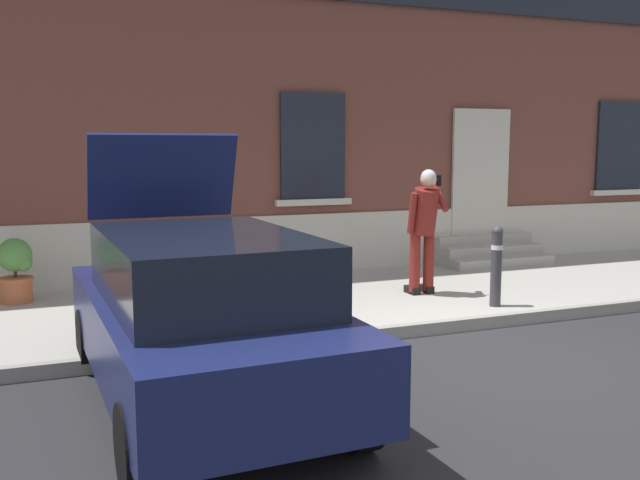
{
  "coord_description": "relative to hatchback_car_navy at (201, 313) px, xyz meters",
  "views": [
    {
      "loc": [
        -4.17,
        -6.1,
        2.22
      ],
      "look_at": [
        -1.08,
        1.6,
        1.1
      ],
      "focal_mm": 39.63,
      "sensor_mm": 36.0,
      "label": 1
    }
  ],
  "objects": [
    {
      "name": "building_facade",
      "position": [
        2.93,
        5.56,
        2.93
      ],
      "size": [
        24.0,
        1.52,
        7.5
      ],
      "color": "brown",
      "rests_on": "ground"
    },
    {
      "name": "hatchback_car_navy",
      "position": [
        0.0,
        0.0,
        0.0
      ],
      "size": [
        1.91,
        4.12,
        2.34
      ],
      "color": "#161E4C",
      "rests_on": "ground"
    },
    {
      "name": "bollard_near_person",
      "position": [
        4.18,
        1.63,
        -0.09
      ],
      "size": [
        0.15,
        0.15,
        1.04
      ],
      "color": "#333338",
      "rests_on": "sidewalk"
    },
    {
      "name": "planter_olive",
      "position": [
        0.89,
        4.27,
        -0.19
      ],
      "size": [
        0.44,
        0.44,
        0.86
      ],
      "color": "#606B38",
      "rests_on": "sidewalk"
    },
    {
      "name": "entrance_stoop",
      "position": [
        6.11,
        4.5,
        -0.46
      ],
      "size": [
        1.94,
        0.96,
        0.48
      ],
      "color": "#9E998E",
      "rests_on": "sidewalk"
    },
    {
      "name": "curb_edge",
      "position": [
        2.92,
        1.22,
        -0.72
      ],
      "size": [
        24.0,
        0.12,
        0.15
      ],
      "primitive_type": "cube",
      "color": "gray",
      "rests_on": "ground"
    },
    {
      "name": "ground_plane",
      "position": [
        2.92,
        0.28,
        -0.8
      ],
      "size": [
        80.0,
        80.0,
        0.0
      ],
      "primitive_type": "plane",
      "color": "#232326"
    },
    {
      "name": "planter_terracotta",
      "position": [
        -1.56,
        4.15,
        -0.19
      ],
      "size": [
        0.44,
        0.44,
        0.86
      ],
      "color": "#B25B38",
      "rests_on": "sidewalk"
    },
    {
      "name": "sidewalk",
      "position": [
        2.92,
        3.08,
        -0.72
      ],
      "size": [
        24.0,
        3.6,
        0.15
      ],
      "primitive_type": "cube",
      "color": "#99968E",
      "rests_on": "ground"
    },
    {
      "name": "person_on_phone",
      "position": [
        3.68,
        2.61,
        0.35
      ],
      "size": [
        0.51,
        0.51,
        1.74
      ],
      "rotation": [
        0.0,
        0.0,
        -0.06
      ],
      "color": "maroon",
      "rests_on": "sidewalk"
    }
  ]
}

